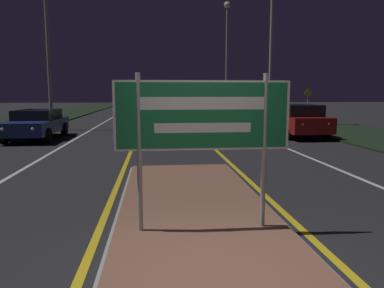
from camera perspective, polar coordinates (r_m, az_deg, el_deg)
name	(u,v)px	position (r m, az deg, el deg)	size (l,w,h in m)	color
ground_plane	(221,288)	(4.20, 4.37, -21.06)	(160.00, 160.00, 0.00)	#232326
median_island	(202,232)	(5.53, 1.59, -13.23)	(2.64, 9.71, 0.10)	#999993
verge_left	(9,126)	(25.30, -26.16, 2.45)	(5.00, 100.00, 0.08)	black
verge_right	(310,124)	(25.79, 17.54, 2.97)	(5.00, 100.00, 0.08)	black
centre_line_yellow_left	(144,120)	(28.70, -7.40, 3.64)	(0.12, 70.00, 0.01)	gold
centre_line_yellow_right	(183,120)	(28.77, -1.37, 3.71)	(0.12, 70.00, 0.01)	gold
lane_line_white_left	(108,120)	(28.91, -12.75, 3.54)	(0.12, 70.00, 0.01)	silver
lane_line_white_right	(218,120)	(29.10, 3.93, 3.74)	(0.12, 70.00, 0.01)	silver
edge_line_white_left	(67,121)	(29.43, -18.56, 3.40)	(0.10, 70.00, 0.01)	silver
edge_line_white_right	(255,119)	(29.75, 9.65, 3.74)	(0.10, 70.00, 0.01)	silver
highway_sign	(203,121)	(5.18, 1.66, 3.53)	(2.44, 0.07, 2.20)	#9E9E99
streetlight_left_near	(47,22)	(22.43, -21.28, 16.91)	(0.45, 0.45, 9.71)	#9E9E99
streetlight_right_near	(272,22)	(24.12, 12.04, 17.69)	(0.54, 0.54, 9.66)	#9E9E99
streetlight_right_far	(227,38)	(37.37, 5.34, 15.81)	(0.62, 0.62, 10.63)	#9E9E99
car_receding_0	(296,120)	(18.35, 15.51, 3.59)	(1.95, 4.75, 1.50)	maroon
car_receding_1	(237,110)	(29.64, 6.85, 5.19)	(1.87, 4.81, 1.35)	#B7B7BC
car_approaching_0	(37,123)	(18.01, -22.60, 2.92)	(1.94, 4.65, 1.29)	navy
car_approaching_1	(135,108)	(32.99, -8.62, 5.45)	(1.86, 4.83, 1.45)	silver
car_approaching_2	(135,105)	(41.66, -8.73, 5.95)	(1.90, 4.49, 1.48)	silver
warning_sign	(308,102)	(26.81, 17.24, 6.16)	(0.60, 0.06, 2.26)	#9E9E99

